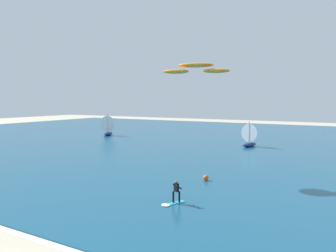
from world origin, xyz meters
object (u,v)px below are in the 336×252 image
(kitesurfer, at_px, (174,195))
(kite, at_px, (196,69))
(sailboat_near_shore, at_px, (109,125))
(marker_buoy, at_px, (206,178))
(sailboat_leading, at_px, (251,135))

(kitesurfer, distance_m, kite, 14.15)
(sailboat_near_shore, distance_m, marker_buoy, 41.35)
(kitesurfer, bearing_deg, sailboat_near_shore, 135.68)
(sailboat_near_shore, bearing_deg, marker_buoy, -37.68)
(kite, height_order, marker_buoy, kite)
(kitesurfer, relative_size, kite, 0.28)
(kitesurfer, distance_m, marker_buoy, 7.28)
(sailboat_leading, height_order, marker_buoy, sailboat_leading)
(marker_buoy, bearing_deg, sailboat_near_shore, 142.32)
(kitesurfer, bearing_deg, marker_buoy, 94.62)
(kitesurfer, bearing_deg, kite, 106.10)
(marker_buoy, bearing_deg, kitesurfer, -85.38)
(sailboat_near_shore, bearing_deg, kite, -36.84)
(kite, height_order, sailboat_near_shore, kite)
(kitesurfer, xyz_separation_m, sailboat_leading, (-2.76, 31.07, 1.28))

